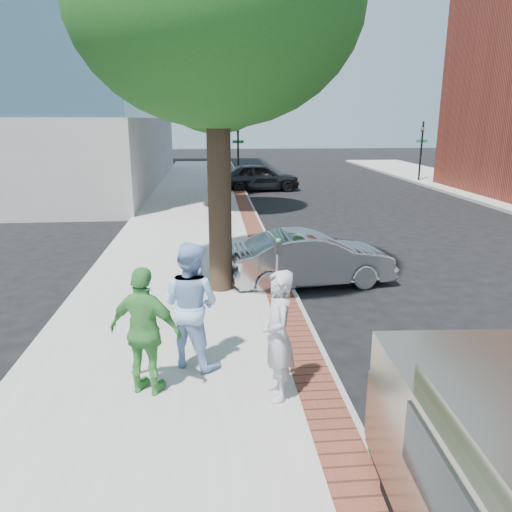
{
  "coord_description": "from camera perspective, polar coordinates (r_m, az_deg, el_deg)",
  "views": [
    {
      "loc": [
        -0.77,
        -9.12,
        3.96
      ],
      "look_at": [
        0.12,
        0.85,
        1.2
      ],
      "focal_mm": 35.0,
      "sensor_mm": 36.0,
      "label": 1
    }
  ],
  "objects": [
    {
      "name": "parking_meter",
      "position": [
        10.31,
        2.49,
        -0.09
      ],
      "size": [
        0.12,
        0.32,
        1.47
      ],
      "color": "gray",
      "rests_on": "sidewalk"
    },
    {
      "name": "office_base",
      "position": [
        33.49,
        -26.98,
        10.44
      ],
      "size": [
        18.2,
        22.2,
        4.0
      ],
      "primitive_type": "cube",
      "color": "gray",
      "rests_on": "ground"
    },
    {
      "name": "sidewalk",
      "position": [
        17.57,
        -7.35,
        2.52
      ],
      "size": [
        5.0,
        60.0,
        0.15
      ],
      "primitive_type": "cube",
      "color": "#9E9991",
      "rests_on": "ground"
    },
    {
      "name": "tree_far",
      "position": [
        21.16,
        -4.6,
        19.01
      ],
      "size": [
        4.8,
        4.8,
        7.14
      ],
      "color": "black",
      "rests_on": "sidewalk"
    },
    {
      "name": "person_green",
      "position": [
        7.23,
        -12.51,
        -8.43
      ],
      "size": [
        1.19,
        0.84,
        1.87
      ],
      "primitive_type": "imported",
      "rotation": [
        0.0,
        0.0,
        2.76
      ],
      "color": "#479C47",
      "rests_on": "sidewalk"
    },
    {
      "name": "signal_near",
      "position": [
        31.21,
        -2.06,
        12.28
      ],
      "size": [
        0.7,
        0.15,
        3.8
      ],
      "color": "black",
      "rests_on": "ground"
    },
    {
      "name": "brick_strip",
      "position": [
        17.6,
        -0.17,
        2.94
      ],
      "size": [
        0.6,
        60.0,
        0.01
      ],
      "primitive_type": "cube",
      "color": "brown",
      "rests_on": "sidewalk"
    },
    {
      "name": "tree_near",
      "position": [
        11.24,
        -4.61,
        26.74
      ],
      "size": [
        6.0,
        6.0,
        8.51
      ],
      "color": "black",
      "rests_on": "sidewalk"
    },
    {
      "name": "curb",
      "position": [
        17.65,
        0.96,
        2.71
      ],
      "size": [
        0.1,
        60.0,
        0.15
      ],
      "primitive_type": "cube",
      "color": "gray",
      "rests_on": "ground"
    },
    {
      "name": "ground",
      "position": [
        9.97,
        -0.24,
        -7.99
      ],
      "size": [
        120.0,
        120.0,
        0.0
      ],
      "primitive_type": "plane",
      "color": "black",
      "rests_on": "ground"
    },
    {
      "name": "sedan_silver",
      "position": [
        12.23,
        6.28,
        -0.32
      ],
      "size": [
        4.18,
        1.94,
        1.33
      ],
      "primitive_type": "imported",
      "rotation": [
        0.0,
        0.0,
        1.71
      ],
      "color": "#A2A5A9",
      "rests_on": "ground"
    },
    {
      "name": "person_officer",
      "position": [
        7.88,
        -7.45,
        -5.54
      ],
      "size": [
        1.24,
        1.17,
        2.02
      ],
      "primitive_type": "imported",
      "rotation": [
        0.0,
        0.0,
        2.59
      ],
      "color": "#99BDED",
      "rests_on": "sidewalk"
    },
    {
      "name": "bg_car",
      "position": [
        28.45,
        0.3,
        9.02
      ],
      "size": [
        4.78,
        2.39,
        1.56
      ],
      "primitive_type": "imported",
      "rotation": [
        0.0,
        0.0,
        1.69
      ],
      "color": "black",
      "rests_on": "ground"
    },
    {
      "name": "person_gray",
      "position": [
        6.95,
        2.53,
        -9.08
      ],
      "size": [
        0.5,
        0.71,
        1.86
      ],
      "primitive_type": "imported",
      "rotation": [
        0.0,
        0.0,
        -1.49
      ],
      "color": "#ADAEB3",
      "rests_on": "sidewalk"
    },
    {
      "name": "signal_far",
      "position": [
        33.87,
        18.39,
        11.78
      ],
      "size": [
        0.7,
        0.15,
        3.8
      ],
      "color": "black",
      "rests_on": "ground"
    }
  ]
}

